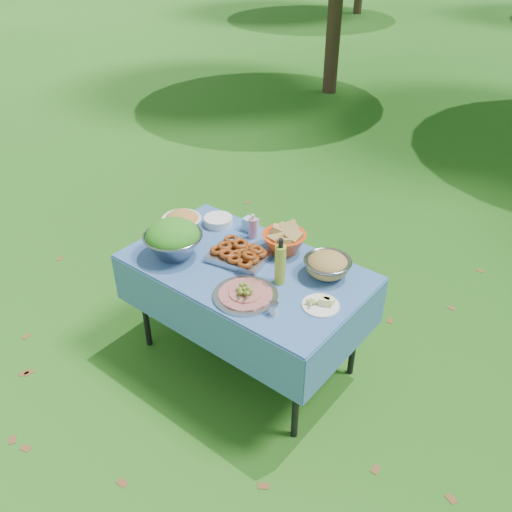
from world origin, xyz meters
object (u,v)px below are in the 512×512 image
(bread_bowl, at_px, (284,238))
(charcuterie_platter, at_px, (245,290))
(oil_bottle, at_px, (280,261))
(plate_stack, at_px, (218,221))
(picnic_table, at_px, (246,314))
(salad_bowl, at_px, (173,239))
(pasta_bowl_steel, at_px, (327,265))

(bread_bowl, height_order, charcuterie_platter, bread_bowl)
(oil_bottle, bearing_deg, bread_bowl, 122.17)
(plate_stack, distance_m, charcuterie_platter, 0.82)
(picnic_table, distance_m, salad_bowl, 0.68)
(oil_bottle, bearing_deg, charcuterie_platter, -107.43)
(pasta_bowl_steel, bearing_deg, oil_bottle, -127.21)
(picnic_table, bearing_deg, oil_bottle, -1.13)
(oil_bottle, bearing_deg, picnic_table, 178.87)
(charcuterie_platter, bearing_deg, bread_bowl, 102.01)
(salad_bowl, distance_m, plate_stack, 0.46)
(bread_bowl, bearing_deg, salad_bowl, -137.11)
(picnic_table, relative_size, pasta_bowl_steel, 5.34)
(bread_bowl, distance_m, pasta_bowl_steel, 0.36)
(pasta_bowl_steel, relative_size, charcuterie_platter, 0.74)
(pasta_bowl_steel, bearing_deg, charcuterie_platter, -118.29)
(salad_bowl, distance_m, oil_bottle, 0.70)
(salad_bowl, relative_size, charcuterie_platter, 0.98)
(picnic_table, xyz_separation_m, bread_bowl, (0.08, 0.28, 0.47))
(salad_bowl, height_order, bread_bowl, salad_bowl)
(picnic_table, distance_m, pasta_bowl_steel, 0.67)
(plate_stack, relative_size, pasta_bowl_steel, 0.71)
(picnic_table, height_order, oil_bottle, oil_bottle)
(bread_bowl, height_order, pasta_bowl_steel, bread_bowl)
(pasta_bowl_steel, bearing_deg, salad_bowl, -154.42)
(salad_bowl, bearing_deg, bread_bowl, 42.89)
(picnic_table, xyz_separation_m, charcuterie_platter, (0.19, -0.23, 0.42))
(plate_stack, relative_size, oil_bottle, 0.66)
(picnic_table, relative_size, bread_bowl, 5.23)
(salad_bowl, distance_m, pasta_bowl_steel, 0.95)
(bread_bowl, distance_m, oil_bottle, 0.34)
(plate_stack, bearing_deg, charcuterie_platter, -37.47)
(charcuterie_platter, xyz_separation_m, oil_bottle, (0.07, 0.23, 0.10))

